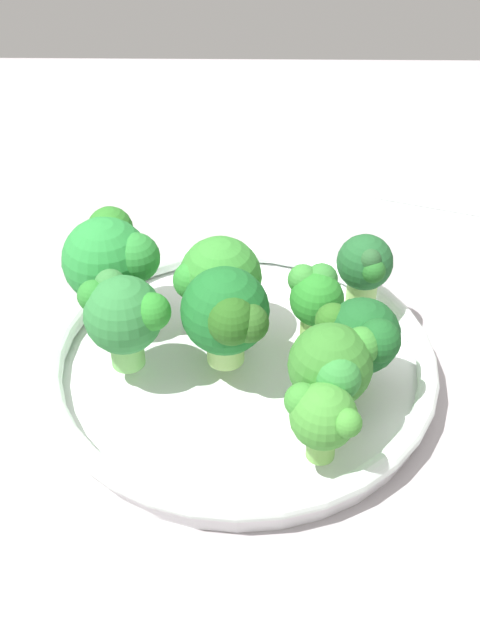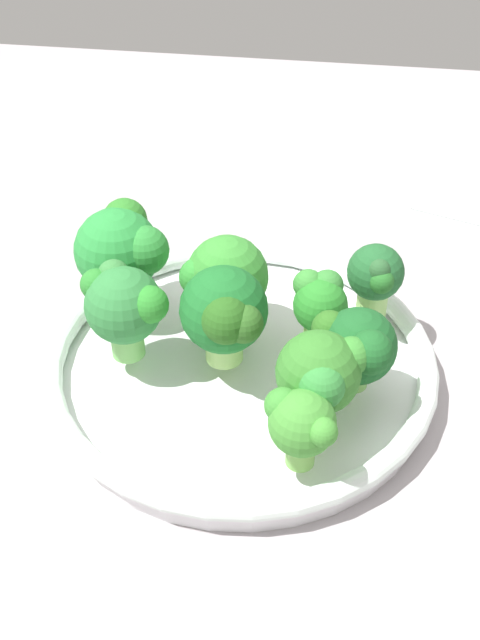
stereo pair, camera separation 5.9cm
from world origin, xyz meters
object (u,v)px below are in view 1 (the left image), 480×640
broccoli_floret_0 (227,315)px  broccoli_floret_3 (365,267)px  broccoli_floret_1 (110,257)px  broccoli_floret_5 (124,314)px  broccoli_floret_2 (362,336)px  broccoli_floret_6 (333,367)px  broccoli_floret_7 (323,416)px  broccoli_floret_8 (316,295)px  bowl (240,365)px  broccoli_floret_4 (217,280)px

broccoli_floret_0 → broccoli_floret_3: (10.33, 6.86, -0.75)cm
broccoli_floret_1 → broccoli_floret_5: size_ratio=1.11×
broccoli_floret_3 → broccoli_floret_0: bearing=-146.4°
broccoli_floret_2 → broccoli_floret_6: broccoli_floret_6 is taller
broccoli_floret_7 → broccoli_floret_8: (0.26, 12.32, -0.09)cm
bowl → broccoli_floret_5: 10.05cm
broccoli_floret_0 → broccoli_floret_1: broccoli_floret_1 is taller
bowl → broccoli_floret_6: broccoli_floret_6 is taller
broccoli_floret_3 → broccoli_floret_1: bearing=-177.9°
broccoli_floret_1 → broccoli_floret_6: (15.93, -11.10, -0.74)cm
bowl → broccoli_floret_6: size_ratio=4.20×
broccoli_floret_3 → broccoli_floret_6: 12.27cm
broccoli_floret_1 → broccoli_floret_6: size_ratio=1.16×
broccoli_floret_3 → broccoli_floret_7: size_ratio=1.08×
broccoli_floret_6 → broccoli_floret_5: bearing=161.2°
broccoli_floret_4 → broccoli_floret_7: size_ratio=1.24×
bowl → broccoli_floret_8: size_ratio=5.25×
broccoli_floret_2 → broccoli_floret_3: bearing=82.5°
broccoli_floret_3 → broccoli_floret_7: 16.15cm
bowl → broccoli_floret_3: bearing=30.9°
broccoli_floret_1 → broccoli_floret_8: (15.32, -2.57, -1.51)cm
broccoli_floret_7 → broccoli_floret_5: bearing=147.1°
broccoli_floret_2 → broccoli_floret_3: 8.31cm
broccoli_floret_2 → bowl: bearing=163.0°
broccoli_floret_5 → broccoli_floret_4: bearing=37.7°
broccoli_floret_4 → broccoli_floret_7: broccoli_floret_4 is taller
broccoli_floret_0 → broccoli_floret_8: (6.39, 3.59, -1.04)cm
bowl → broccoli_floret_6: bearing=-45.0°
broccoli_floret_3 → broccoli_floret_7: (-4.20, -15.59, -0.20)cm
bowl → broccoli_floret_6: (6.14, -6.13, 5.58)cm
bowl → broccoli_floret_2: (8.38, -2.57, 5.16)cm
broccoli_floret_0 → broccoli_floret_4: 4.88cm
broccoli_floret_0 → broccoli_floret_4: size_ratio=1.08×
broccoli_floret_2 → broccoli_floret_7: 7.99cm
broccoli_floret_7 → broccoli_floret_8: 12.33cm
broccoli_floret_1 → broccoli_floret_6: broccoli_floret_1 is taller
broccoli_floret_5 → broccoli_floret_8: (13.57, 3.70, -1.06)cm
broccoli_floret_2 → broccoli_floret_4: bearing=148.8°
broccoli_floret_4 → broccoli_floret_8: size_ratio=1.27×
broccoli_floret_6 → broccoli_floret_7: broccoli_floret_6 is taller
broccoli_floret_0 → broccoli_floret_5: broccoli_floret_0 is taller
bowl → broccoli_floret_3: (9.47, 5.67, 5.10)cm
broccoli_floret_2 → broccoli_floret_5: size_ratio=0.90×
bowl → broccoli_floret_7: broccoli_floret_7 is taller
broccoli_floret_3 → broccoli_floret_8: broccoli_floret_3 is taller
broccoli_floret_0 → broccoli_floret_7: bearing=-54.9°
broccoli_floret_2 → broccoli_floret_6: size_ratio=0.94×
broccoli_floret_4 → broccoli_floret_2: bearing=-31.2°
broccoli_floret_0 → broccoli_floret_8: broccoli_floret_0 is taller
bowl → broccoli_floret_0: size_ratio=3.83×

